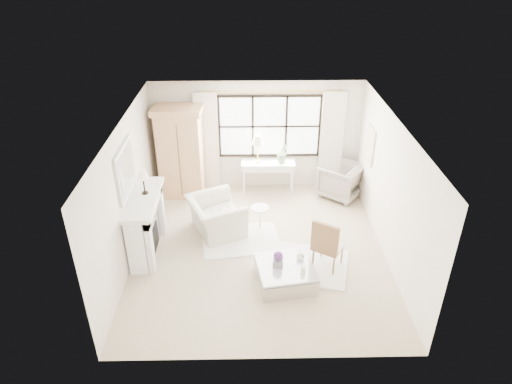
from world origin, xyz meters
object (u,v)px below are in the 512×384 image
armoire (181,152)px  club_armchair (216,216)px  console_table (268,177)px  coffee_table (285,274)px

armoire → club_armchair: armoire is taller
console_table → coffee_table: 3.44m
armoire → console_table: (2.07, 0.12, -0.74)m
armoire → coffee_table: 4.11m
club_armchair → coffee_table: club_armchair is taller
console_table → coffee_table: (0.18, -3.43, -0.22)m
console_table → club_armchair: size_ratio=1.12×
coffee_table → armoire: bearing=114.9°
armoire → club_armchair: size_ratio=1.92×
armoire → console_table: armoire is taller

